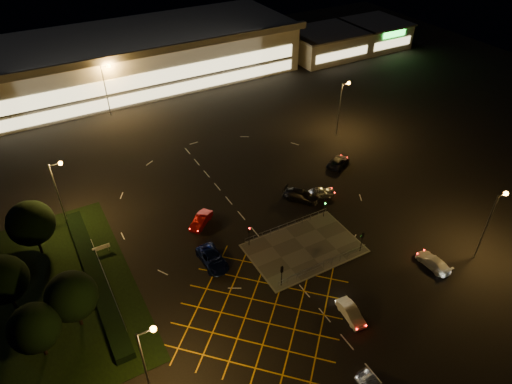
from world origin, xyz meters
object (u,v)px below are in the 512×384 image
car_far_dkgrey (301,195)px  car_right_silver (320,192)px  signal_se (362,238)px  car_left_blue (212,259)px  car_circ_red (201,220)px  signal_sw (282,272)px  signal_nw (249,232)px  car_queue_white (351,313)px  car_east_grey (338,162)px  signal_ne (325,204)px  car_approach_white (433,262)px

car_far_dkgrey → car_right_silver: car_far_dkgrey is taller
signal_se → car_left_blue: 19.12m
car_circ_red → signal_sw: bearing=-24.8°
signal_nw → car_queue_white: (4.34, -15.59, -1.67)m
car_left_blue → car_far_dkgrey: 17.91m
car_right_silver → car_east_grey: (7.59, 5.42, -0.08)m
signal_ne → car_right_silver: (2.41, 4.24, -1.61)m
signal_se → car_far_dkgrey: signal_se is taller
signal_nw → car_approach_white: size_ratio=0.66×
signal_ne → car_circ_red: 17.33m
signal_ne → car_right_silver: signal_ne is taller
signal_sw → car_far_dkgrey: (11.48, 12.95, -1.58)m
car_far_dkgrey → car_queue_white: bearing=-147.8°
signal_ne → car_east_grey: bearing=44.0°
car_circ_red → car_queue_white: bearing=-19.2°
car_approach_white → signal_sw: bearing=-20.3°
car_far_dkgrey → car_east_grey: 11.51m
signal_nw → car_left_blue: (-5.55, -0.57, -1.59)m
signal_ne → car_east_grey: size_ratio=0.64×
signal_nw → car_right_silver: 15.10m
signal_sw → car_left_blue: 9.40m
car_queue_white → car_east_grey: car_queue_white is taller
signal_se → signal_ne: (0.00, 7.99, 0.00)m
signal_sw → car_far_dkgrey: size_ratio=0.58×
signal_ne → signal_nw: bearing=180.0°
signal_nw → car_circ_red: size_ratio=0.71×
car_queue_white → car_right_silver: (10.07, 19.82, 0.06)m
car_left_blue → car_right_silver: car_left_blue is taller
signal_se → car_queue_white: 10.92m
car_approach_white → car_left_blue: bearing=-31.1°
car_queue_white → car_far_dkgrey: (7.14, 20.55, 0.09)m
signal_ne → car_east_grey: signal_ne is taller
car_far_dkgrey → car_right_silver: bearing=-52.6°
car_circ_red → signal_nw: bearing=-10.6°
car_queue_white → signal_nw: bearing=111.6°
signal_se → car_queue_white: (-7.66, -7.60, -1.67)m
signal_nw → car_east_grey: 24.08m
signal_se → car_east_grey: 20.35m
signal_sw → signal_ne: same height
signal_ne → signal_se: bearing=-90.0°
signal_sw → car_east_grey: (22.00, 17.64, -1.69)m
signal_se → car_east_grey: size_ratio=0.64×
car_queue_white → car_right_silver: 22.24m
car_left_blue → car_queue_white: bearing=-56.8°
car_left_blue → car_east_grey: 29.38m
car_queue_white → car_circ_red: size_ratio=0.95×
car_far_dkgrey → car_circ_red: (-15.25, 2.05, -0.05)m
car_left_blue → car_circ_red: bearing=76.6°
car_circ_red → car_approach_white: bearing=6.9°
car_right_silver → car_approach_white: bearing=-154.4°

